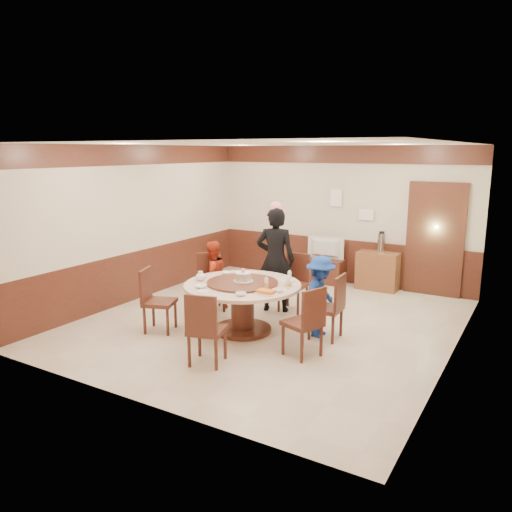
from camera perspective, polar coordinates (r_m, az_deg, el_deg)
The scene contains 30 objects.
room at distance 7.80m, azimuth 1.73°, elevation -0.05°, with size 6.00×6.04×2.84m.
banquet_table at distance 7.54m, azimuth -1.55°, elevation -4.76°, with size 1.76×1.76×0.78m.
chair_0 at distance 7.41m, azimuth 8.11°, elevation -7.06°, with size 0.47×0.46×0.97m.
chair_1 at distance 8.61m, azimuth 4.31°, elevation -4.23°, with size 0.45×0.46×0.97m.
chair_2 at distance 8.66m, azimuth -5.16°, elevation -4.15°, with size 0.62×0.62×0.97m.
chair_3 at distance 7.77m, azimuth -11.08°, elevation -6.25°, with size 0.57×0.57×0.97m.
chair_4 at distance 6.52m, azimuth -5.66°, elevation -9.68°, with size 0.54×0.55×0.97m.
chair_5 at distance 6.75m, azimuth 5.44°, elevation -8.90°, with size 0.57×0.57×0.97m.
person_standing at distance 8.44m, azimuth 2.23°, elevation -0.43°, with size 0.65×0.43×1.79m, color black.
person_red at distance 8.59m, azimuth -5.05°, elevation -2.25°, with size 0.58×0.45×1.20m, color #A62A16.
person_blue at distance 7.40m, azimuth 7.35°, elevation -4.60°, with size 0.78×0.45×1.21m, color navy.
birthday_cake at distance 7.49m, azimuth -1.47°, elevation -2.37°, with size 0.30×0.30×0.20m.
teapot_left at distance 7.69m, azimuth -6.36°, elevation -2.37°, with size 0.17×0.15×0.13m, color white.
teapot_right at distance 7.36m, azimuth 3.71°, elevation -2.97°, with size 0.17×0.15×0.13m, color white.
bowl_0 at distance 8.06m, azimuth -3.38°, elevation -1.95°, with size 0.15×0.15×0.04m, color white.
bowl_1 at distance 6.87m, azimuth -1.75°, elevation -4.37°, with size 0.15×0.15×0.05m, color white.
bowl_2 at distance 7.29m, azimuth -6.32°, elevation -3.50°, with size 0.16×0.16×0.04m, color white.
bowl_3 at distance 7.04m, azimuth 2.47°, elevation -3.96°, with size 0.15×0.15×0.05m, color white.
saucer_near at distance 7.10m, azimuth -6.07°, elevation -4.02°, with size 0.18×0.18×0.01m, color white.
saucer_far at distance 7.69m, azimuth 3.27°, elevation -2.73°, with size 0.18×0.18×0.01m, color white.
shrimp_platter at distance 6.93m, azimuth 1.16°, elevation -4.17°, with size 0.30×0.20×0.06m.
bottle_0 at distance 7.17m, azimuth 1.18°, elevation -3.18°, with size 0.06×0.06×0.16m, color white.
bottle_1 at distance 7.16m, azimuth 3.69°, elevation -3.24°, with size 0.06×0.06×0.16m, color white.
bottle_2 at distance 7.57m, azimuth 3.86°, elevation -2.39°, with size 0.06×0.06×0.16m, color white.
tv_stand at distance 10.50m, azimuth 7.75°, elevation -1.65°, with size 0.85×0.45×0.50m, color #472016.
television at distance 10.40m, azimuth 7.83°, elevation 0.89°, with size 0.78×0.10×0.45m, color gray.
side_cabinet at distance 10.13m, azimuth 13.74°, elevation -1.66°, with size 0.80×0.40×0.75m, color brown.
thermos at distance 10.00m, azimuth 14.13°, elevation 1.46°, with size 0.15×0.15×0.38m, color silver.
notice_left at distance 10.39m, azimuth 9.11°, elevation 6.56°, with size 0.25×0.00×0.35m, color white.
notice_right at distance 10.20m, azimuth 12.46°, elevation 4.64°, with size 0.30×0.00×0.22m, color white.
Camera 1 is at (3.68, -6.67, 2.71)m, focal length 35.00 mm.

